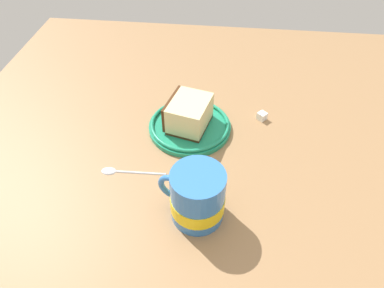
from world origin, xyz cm
name	(u,v)px	position (x,y,z in cm)	size (l,w,h in cm)	color
ground_plane	(198,150)	(0.00, 0.00, -1.12)	(111.50, 111.50, 2.23)	#936D47
small_plate	(190,126)	(-5.44, -2.37, 0.91)	(18.06, 18.06, 1.85)	#1E8C66
cake_slice	(189,113)	(-5.50, -2.64, 4.30)	(11.22, 10.28, 6.38)	#472814
tea_mug	(197,197)	(16.65, 1.39, 4.92)	(9.27, 11.80, 10.36)	#3372BF
teaspoon	(119,171)	(8.63, -14.63, 0.35)	(2.10, 12.88, 0.80)	silver
sugar_cube	(262,116)	(-10.54, 13.58, 0.89)	(1.78, 1.78, 1.78)	white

